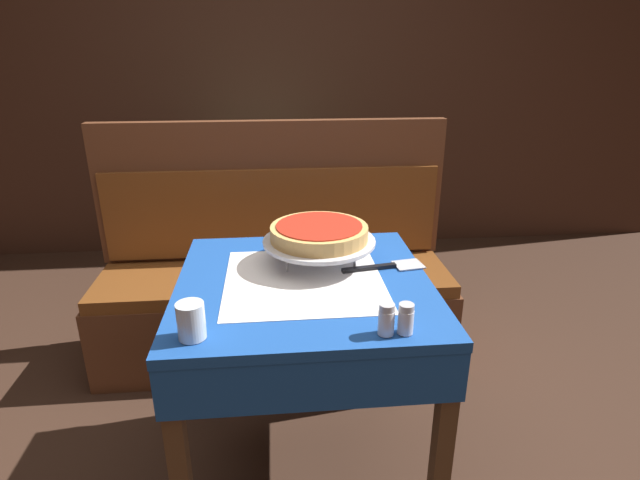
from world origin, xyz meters
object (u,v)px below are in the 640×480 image
(napkin_holder, at_px, (323,227))
(deep_dish_pizza, at_px, (319,232))
(pizza_server, at_px, (385,267))
(condiment_caddy, at_px, (262,158))
(dining_table_rear, at_px, (264,180))
(pizza_pan_stand, at_px, (319,242))
(booth_bench, at_px, (276,292))
(salt_shaker, at_px, (386,319))
(water_glass_near, at_px, (191,321))
(pepper_shaker, at_px, (406,319))
(dining_table_front, at_px, (304,311))

(napkin_holder, bearing_deg, deep_dish_pizza, -98.70)
(pizza_server, bearing_deg, condiment_caddy, 104.97)
(dining_table_rear, distance_m, deep_dish_pizza, 1.60)
(pizza_pan_stand, bearing_deg, booth_bench, 102.54)
(salt_shaker, height_order, napkin_holder, napkin_holder)
(napkin_holder, relative_size, condiment_caddy, 0.54)
(water_glass_near, bearing_deg, pepper_shaker, -3.11)
(dining_table_front, xyz_separation_m, deep_dish_pizza, (0.06, 0.13, 0.22))
(salt_shaker, distance_m, pepper_shaker, 0.05)
(salt_shaker, bearing_deg, pizza_server, 77.87)
(deep_dish_pizza, distance_m, napkin_holder, 0.23)
(condiment_caddy, bearing_deg, dining_table_front, -84.83)
(pizza_server, height_order, napkin_holder, napkin_holder)
(dining_table_rear, bearing_deg, pepper_shaker, -79.52)
(booth_bench, relative_size, water_glass_near, 17.78)
(dining_table_rear, bearing_deg, pizza_server, -75.92)
(water_glass_near, bearing_deg, booth_bench, 79.36)
(pepper_shaker, height_order, condiment_caddy, condiment_caddy)
(dining_table_front, xyz_separation_m, dining_table_rear, (-0.14, 1.70, 0.00))
(pizza_pan_stand, xyz_separation_m, deep_dish_pizza, (0.00, -0.00, 0.04))
(dining_table_rear, xyz_separation_m, booth_bench, (0.05, -0.90, -0.34))
(salt_shaker, relative_size, napkin_holder, 0.84)
(deep_dish_pizza, xyz_separation_m, salt_shaker, (0.12, -0.46, -0.07))
(dining_table_rear, distance_m, pizza_server, 1.69)
(dining_table_rear, height_order, napkin_holder, napkin_holder)
(dining_table_rear, bearing_deg, salt_shaker, -80.88)
(dining_table_front, bearing_deg, booth_bench, 96.42)
(water_glass_near, xyz_separation_m, napkin_holder, (0.39, 0.65, -0.00))
(dining_table_front, distance_m, pizza_server, 0.30)
(pizza_pan_stand, relative_size, deep_dish_pizza, 1.16)
(pepper_shaker, relative_size, condiment_caddy, 0.44)
(dining_table_rear, height_order, deep_dish_pizza, deep_dish_pizza)
(dining_table_front, relative_size, napkin_holder, 7.81)
(water_glass_near, distance_m, pepper_shaker, 0.53)
(pepper_shaker, bearing_deg, dining_table_rear, 100.48)
(water_glass_near, distance_m, condiment_caddy, 1.92)
(water_glass_near, height_order, condiment_caddy, condiment_caddy)
(dining_table_front, bearing_deg, dining_table_rear, 94.77)
(dining_table_front, bearing_deg, water_glass_near, -134.36)
(dining_table_rear, bearing_deg, water_glass_near, -94.42)
(dining_table_front, xyz_separation_m, pizza_pan_stand, (0.06, 0.13, 0.18))
(water_glass_near, relative_size, napkin_holder, 0.94)
(dining_table_front, bearing_deg, napkin_holder, 74.92)
(dining_table_front, height_order, salt_shaker, salt_shaker)
(deep_dish_pizza, height_order, salt_shaker, deep_dish_pizza)
(dining_table_rear, bearing_deg, pizza_pan_stand, -82.71)
(dining_table_front, height_order, condiment_caddy, condiment_caddy)
(dining_table_rear, relative_size, pepper_shaker, 9.51)
(condiment_caddy, bearing_deg, booth_bench, -86.05)
(pizza_pan_stand, relative_size, pepper_shaker, 4.59)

